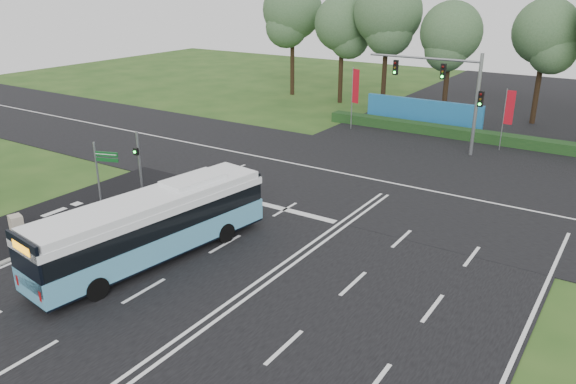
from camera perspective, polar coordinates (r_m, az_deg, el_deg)
name	(u,v)px	position (r m, az deg, el deg)	size (l,w,h in m)	color
ground	(285,263)	(24.41, -0.34, -7.26)	(120.00, 120.00, 0.00)	#244818
road_main	(285,263)	(24.40, -0.34, -7.21)	(20.00, 120.00, 0.04)	black
road_cross	(395,184)	(34.21, 10.85, 0.80)	(120.00, 14.00, 0.05)	black
bike_path	(45,222)	(30.84, -23.42, -2.83)	(5.00, 18.00, 0.06)	black
kerb_strip	(76,233)	(28.97, -20.74, -3.88)	(0.25, 18.00, 0.12)	gray
city_bus	(153,226)	(24.73, -13.54, -3.35)	(3.79, 11.32, 3.19)	#529CBF
pedestrian_signal	(139,159)	(33.07, -14.93, 3.24)	(0.29, 0.42, 3.51)	gray
street_sign	(102,166)	(31.40, -18.39, 2.57)	(1.30, 0.53, 3.51)	gray
utility_cabinet	(17,226)	(29.56, -25.85, -3.15)	(0.64, 0.54, 1.07)	#B2A48F
banner_flag_left	(355,90)	(45.82, 6.78, 10.24)	(0.71, 0.29, 5.04)	gray
banner_flag_mid	(508,111)	(42.45, 21.44, 7.66)	(0.66, 0.07, 4.46)	gray
traffic_light_gantry	(452,86)	(40.77, 16.32, 10.29)	(8.41, 0.28, 7.00)	gray
hedge	(460,134)	(45.46, 17.09, 5.70)	(22.00, 1.20, 0.80)	#123315
blue_hoarding	(423,112)	(48.81, 13.54, 7.86)	(10.00, 0.30, 2.20)	#1D649E
eucalyptus_row	(546,22)	(49.97, 24.77, 15.37)	(54.62, 8.47, 12.50)	black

